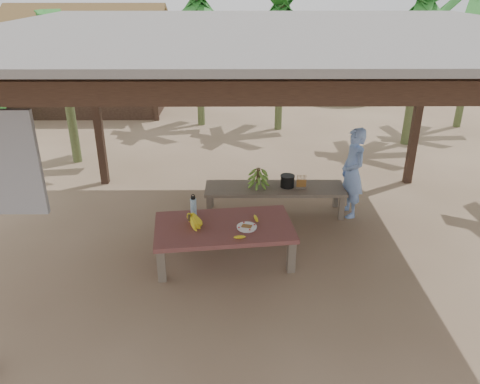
{
  "coord_description": "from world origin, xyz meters",
  "views": [
    {
      "loc": [
        -0.36,
        -5.67,
        3.45
      ],
      "look_at": [
        -0.32,
        0.12,
        0.8
      ],
      "focal_mm": 35.0,
      "sensor_mm": 36.0,
      "label": 1
    }
  ],
  "objects_px": {
    "water_flask": "(193,206)",
    "woman": "(353,173)",
    "ripe_banana_bunch": "(189,220)",
    "plate": "(247,227)",
    "work_table": "(224,230)",
    "bench": "(275,190)",
    "cooking_pot": "(287,181)"
  },
  "relations": [
    {
      "from": "work_table",
      "to": "woman",
      "type": "xyz_separation_m",
      "value": [
        1.96,
        1.28,
        0.28
      ]
    },
    {
      "from": "water_flask",
      "to": "woman",
      "type": "distance_m",
      "value": 2.57
    },
    {
      "from": "work_table",
      "to": "woman",
      "type": "height_order",
      "value": "woman"
    },
    {
      "from": "woman",
      "to": "bench",
      "type": "bearing_deg",
      "value": -102.89
    },
    {
      "from": "ripe_banana_bunch",
      "to": "plate",
      "type": "xyz_separation_m",
      "value": [
        0.75,
        -0.05,
        -0.08
      ]
    },
    {
      "from": "work_table",
      "to": "cooking_pot",
      "type": "bearing_deg",
      "value": 47.77
    },
    {
      "from": "ripe_banana_bunch",
      "to": "woman",
      "type": "bearing_deg",
      "value": 28.65
    },
    {
      "from": "bench",
      "to": "ripe_banana_bunch",
      "type": "relative_size",
      "value": 7.1
    },
    {
      "from": "work_table",
      "to": "cooking_pot",
      "type": "height_order",
      "value": "cooking_pot"
    },
    {
      "from": "bench",
      "to": "ripe_banana_bunch",
      "type": "height_order",
      "value": "ripe_banana_bunch"
    },
    {
      "from": "work_table",
      "to": "cooking_pot",
      "type": "relative_size",
      "value": 8.82
    },
    {
      "from": "bench",
      "to": "plate",
      "type": "bearing_deg",
      "value": -108.18
    },
    {
      "from": "work_table",
      "to": "plate",
      "type": "relative_size",
      "value": 7.29
    },
    {
      "from": "water_flask",
      "to": "ripe_banana_bunch",
      "type": "bearing_deg",
      "value": -94.38
    },
    {
      "from": "ripe_banana_bunch",
      "to": "plate",
      "type": "bearing_deg",
      "value": -3.94
    },
    {
      "from": "ripe_banana_bunch",
      "to": "plate",
      "type": "distance_m",
      "value": 0.75
    },
    {
      "from": "ripe_banana_bunch",
      "to": "water_flask",
      "type": "relative_size",
      "value": 1.0
    },
    {
      "from": "plate",
      "to": "water_flask",
      "type": "distance_m",
      "value": 0.83
    },
    {
      "from": "ripe_banana_bunch",
      "to": "woman",
      "type": "height_order",
      "value": "woman"
    },
    {
      "from": "bench",
      "to": "woman",
      "type": "xyz_separation_m",
      "value": [
        1.19,
        -0.06,
        0.32
      ]
    },
    {
      "from": "bench",
      "to": "plate",
      "type": "distance_m",
      "value": 1.51
    },
    {
      "from": "plate",
      "to": "woman",
      "type": "bearing_deg",
      "value": 39.43
    },
    {
      "from": "bench",
      "to": "cooking_pot",
      "type": "height_order",
      "value": "cooking_pot"
    },
    {
      "from": "bench",
      "to": "water_flask",
      "type": "bearing_deg",
      "value": -138.96
    },
    {
      "from": "ripe_banana_bunch",
      "to": "cooking_pot",
      "type": "bearing_deg",
      "value": 44.6
    },
    {
      "from": "bench",
      "to": "woman",
      "type": "distance_m",
      "value": 1.23
    },
    {
      "from": "work_table",
      "to": "water_flask",
      "type": "relative_size",
      "value": 6.13
    },
    {
      "from": "ripe_banana_bunch",
      "to": "water_flask",
      "type": "xyz_separation_m",
      "value": [
        0.03,
        0.34,
        0.04
      ]
    },
    {
      "from": "ripe_banana_bunch",
      "to": "cooking_pot",
      "type": "xyz_separation_m",
      "value": [
        1.41,
        1.39,
        -0.05
      ]
    },
    {
      "from": "cooking_pot",
      "to": "woman",
      "type": "bearing_deg",
      "value": -4.58
    },
    {
      "from": "water_flask",
      "to": "plate",
      "type": "bearing_deg",
      "value": -28.72
    },
    {
      "from": "work_table",
      "to": "ripe_banana_bunch",
      "type": "height_order",
      "value": "ripe_banana_bunch"
    }
  ]
}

